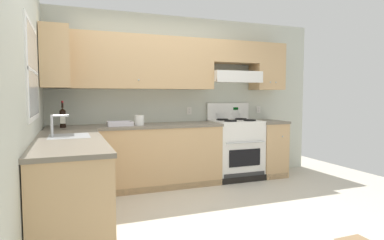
% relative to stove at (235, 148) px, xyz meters
% --- Properties ---
extents(ground_plane, '(7.04, 7.04, 0.00)m').
position_rel_stove_xyz_m(ground_plane, '(-1.24, -1.25, -0.48)').
color(ground_plane, beige).
extents(wall_back, '(4.68, 0.57, 2.55)m').
position_rel_stove_xyz_m(wall_back, '(-0.85, 0.27, 1.00)').
color(wall_back, beige).
rests_on(wall_back, ground_plane).
extents(wall_left, '(0.47, 4.00, 2.55)m').
position_rel_stove_xyz_m(wall_left, '(-2.83, -1.03, 0.87)').
color(wall_left, beige).
rests_on(wall_left, ground_plane).
extents(counter_back_run, '(3.60, 0.65, 0.91)m').
position_rel_stove_xyz_m(counter_back_run, '(-1.25, -0.01, -0.03)').
color(counter_back_run, tan).
rests_on(counter_back_run, ground_plane).
extents(counter_left_run, '(0.63, 1.91, 1.13)m').
position_rel_stove_xyz_m(counter_left_run, '(-2.49, -1.25, -0.02)').
color(counter_left_run, tan).
rests_on(counter_left_run, ground_plane).
extents(stove, '(0.76, 0.62, 1.20)m').
position_rel_stove_xyz_m(stove, '(0.00, 0.00, 0.00)').
color(stove, white).
rests_on(stove, ground_plane).
extents(wine_bottle, '(0.08, 0.08, 0.35)m').
position_rel_stove_xyz_m(wine_bottle, '(-2.56, -0.08, 0.57)').
color(wine_bottle, black).
rests_on(wine_bottle, counter_back_run).
extents(bowl, '(0.34, 0.27, 0.06)m').
position_rel_stove_xyz_m(bowl, '(-1.83, -0.05, 0.45)').
color(bowl, silver).
rests_on(bowl, counter_back_run).
extents(paper_towel_roll, '(0.13, 0.13, 0.14)m').
position_rel_stove_xyz_m(paper_towel_roll, '(-1.56, -0.08, 0.50)').
color(paper_towel_roll, white).
rests_on(paper_towel_roll, counter_back_run).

